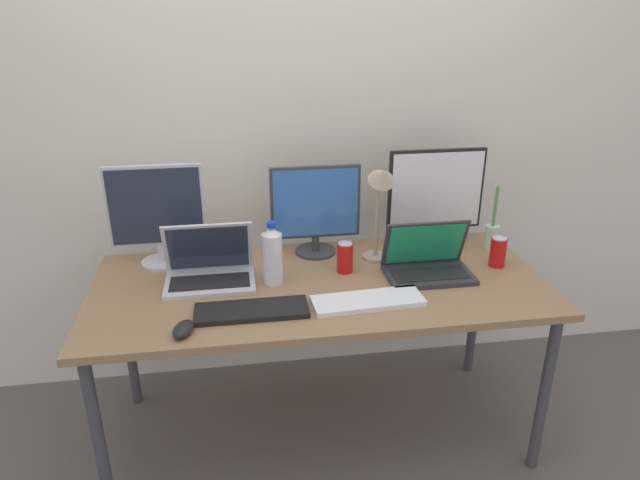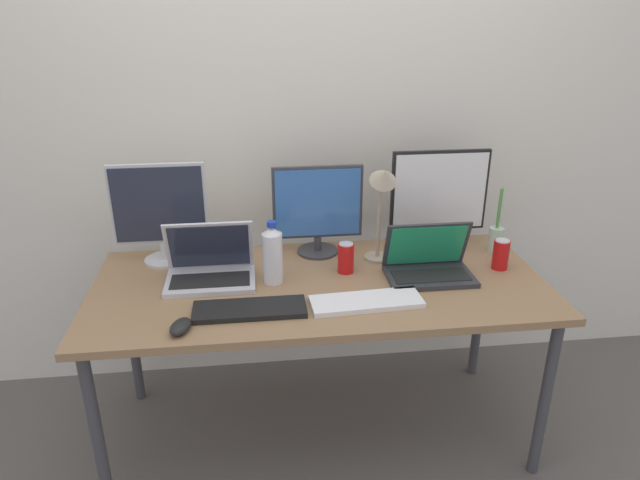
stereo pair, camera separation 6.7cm
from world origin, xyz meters
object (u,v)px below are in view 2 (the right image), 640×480
object	(u,v)px
keyboard_main	(250,309)
desk_lamp	(382,196)
work_desk	(320,295)
monitor_left	(159,210)
laptop_secondary	(428,264)
water_bottle	(273,255)
monitor_right	(439,199)
monitor_center	(318,209)
keyboard_aux	(366,302)
soda_can_by_laptop	(501,254)
soda_can_near_keyboard	(346,258)
bamboo_vase	(496,237)
laptop_silver	(210,267)
mouse_by_keyboard	(180,327)

from	to	relation	value
keyboard_main	desk_lamp	size ratio (longest dim) A/B	0.91
work_desk	monitor_left	xyz separation A→B (m)	(-0.63, 0.27, 0.29)
laptop_secondary	water_bottle	bearing A→B (deg)	177.90
monitor_right	monitor_center	bearing A→B (deg)	178.79
monitor_right	keyboard_aux	size ratio (longest dim) A/B	1.09
soda_can_by_laptop	keyboard_main	bearing A→B (deg)	-167.09
soda_can_by_laptop	monitor_left	bearing A→B (deg)	170.20
monitor_right	laptop_secondary	bearing A→B (deg)	-113.02
monitor_right	soda_can_near_keyboard	xyz separation A→B (m)	(-0.44, -0.19, -0.17)
soda_can_near_keyboard	keyboard_aux	bearing A→B (deg)	-83.47
soda_can_by_laptop	desk_lamp	distance (m)	0.55
monitor_right	keyboard_aux	distance (m)	0.66
work_desk	soda_can_near_keyboard	xyz separation A→B (m)	(0.12, 0.08, 0.12)
work_desk	desk_lamp	xyz separation A→B (m)	(0.27, 0.14, 0.36)
work_desk	soda_can_by_laptop	bearing A→B (deg)	2.66
monitor_right	desk_lamp	world-z (taller)	monitor_right
soda_can_by_laptop	desk_lamp	xyz separation A→B (m)	(-0.48, 0.11, 0.24)
laptop_secondary	bamboo_vase	bearing A→B (deg)	29.19
laptop_silver	keyboard_aux	bearing A→B (deg)	-25.01
monitor_left	laptop_secondary	xyz separation A→B (m)	(1.07, -0.27, -0.18)
laptop_silver	keyboard_aux	world-z (taller)	laptop_silver
monitor_right	desk_lamp	bearing A→B (deg)	-155.01
laptop_secondary	soda_can_near_keyboard	bearing A→B (deg)	166.58
monitor_center	desk_lamp	xyz separation A→B (m)	(0.25, -0.14, 0.10)
work_desk	monitor_right	distance (m)	0.68
keyboard_main	mouse_by_keyboard	world-z (taller)	mouse_by_keyboard
laptop_silver	monitor_left	bearing A→B (deg)	135.15
monitor_left	soda_can_near_keyboard	distance (m)	0.79
laptop_secondary	keyboard_aux	size ratio (longest dim) A/B	0.84
keyboard_aux	soda_can_by_laptop	size ratio (longest dim) A/B	3.24
work_desk	water_bottle	bearing A→B (deg)	172.28
monitor_left	laptop_silver	xyz separation A→B (m)	(0.20, -0.20, -0.17)
monitor_right	keyboard_main	xyz separation A→B (m)	(-0.83, -0.47, -0.22)
monitor_left	monitor_center	size ratio (longest dim) A/B	1.09
monitor_center	laptop_secondary	world-z (taller)	monitor_center
monitor_center	monitor_right	world-z (taller)	monitor_right
work_desk	soda_can_near_keyboard	size ratio (longest dim) A/B	14.11
work_desk	monitor_left	world-z (taller)	monitor_left
keyboard_aux	work_desk	bearing A→B (deg)	123.20
work_desk	monitor_center	size ratio (longest dim) A/B	4.54
keyboard_aux	desk_lamp	distance (m)	0.46
monitor_center	soda_can_by_laptop	bearing A→B (deg)	-18.93
laptop_secondary	mouse_by_keyboard	bearing A→B (deg)	-162.07
keyboard_aux	soda_can_by_laptop	world-z (taller)	soda_can_by_laptop
keyboard_aux	soda_can_by_laptop	bearing A→B (deg)	17.35
soda_can_near_keyboard	monitor_center	bearing A→B (deg)	113.67
soda_can_by_laptop	bamboo_vase	bearing A→B (deg)	73.56
work_desk	monitor_right	xyz separation A→B (m)	(0.55, 0.27, 0.29)
monitor_center	bamboo_vase	distance (m)	0.80
laptop_silver	bamboo_vase	world-z (taller)	bamboo_vase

